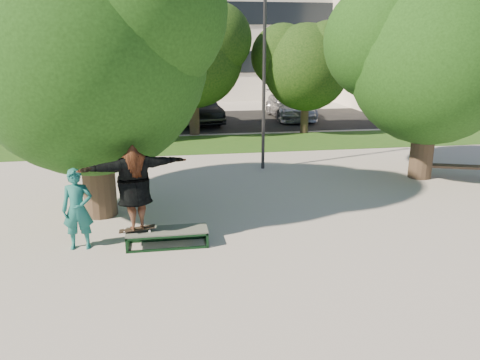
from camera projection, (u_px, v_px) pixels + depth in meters
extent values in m
plane|color=#A9A49B|center=(265.00, 219.00, 12.10)|extent=(120.00, 120.00, 0.00)
cube|color=#1A4C15|center=(242.00, 143.00, 21.25)|extent=(30.00, 4.00, 0.02)
cube|color=black|center=(207.00, 121.00, 27.25)|extent=(40.00, 8.00, 0.01)
cylinder|color=#38281E|center=(97.00, 156.00, 11.95)|extent=(0.84, 0.84, 3.20)
sphere|color=#16360E|center=(88.00, 56.00, 11.26)|extent=(5.80, 5.80, 5.80)
sphere|color=#16360E|center=(30.00, 25.00, 11.65)|extent=(4.35, 4.35, 4.35)
sphere|color=#16360E|center=(140.00, 10.00, 10.62)|extent=(4.06, 4.06, 4.06)
cylinder|color=#38281E|center=(424.00, 134.00, 15.44)|extent=(0.76, 0.76, 3.00)
sphere|color=#16360E|center=(432.00, 63.00, 14.80)|extent=(5.20, 5.20, 5.20)
sphere|color=#16360E|center=(384.00, 41.00, 15.15)|extent=(3.90, 3.90, 3.90)
sphere|color=#16360E|center=(480.00, 32.00, 14.23)|extent=(3.64, 3.64, 3.64)
cylinder|color=#38281E|center=(74.00, 112.00, 21.13)|extent=(0.44, 0.44, 2.80)
sphere|color=black|center=(69.00, 65.00, 20.55)|extent=(4.40, 4.40, 4.40)
sphere|color=black|center=(45.00, 52.00, 20.85)|extent=(3.30, 3.30, 3.30)
sphere|color=black|center=(89.00, 47.00, 20.07)|extent=(3.08, 3.08, 3.08)
cylinder|color=#38281E|center=(194.00, 104.00, 22.89)|extent=(0.50, 0.50, 3.00)
sphere|color=black|center=(193.00, 57.00, 22.27)|extent=(4.80, 4.80, 4.80)
sphere|color=black|center=(166.00, 44.00, 22.59)|extent=(3.60, 3.60, 3.60)
sphere|color=black|center=(216.00, 39.00, 21.74)|extent=(3.36, 3.36, 3.36)
cylinder|color=#38281E|center=(305.00, 107.00, 23.32)|extent=(0.40, 0.40, 2.60)
sphere|color=black|center=(306.00, 67.00, 22.77)|extent=(4.20, 4.20, 4.20)
sphere|color=black|center=(283.00, 56.00, 23.06)|extent=(3.15, 3.15, 3.15)
sphere|color=black|center=(329.00, 52.00, 22.31)|extent=(2.94, 2.94, 2.94)
cylinder|color=#2D2D30|center=(264.00, 84.00, 16.14)|extent=(0.12, 0.12, 6.00)
cube|color=black|center=(168.00, 62.00, 34.57)|extent=(27.60, 0.12, 1.60)
cube|color=black|center=(166.00, 12.00, 33.59)|extent=(27.60, 0.12, 1.60)
cube|color=silver|center=(441.00, 48.00, 34.57)|extent=(15.00, 10.00, 8.00)
cube|color=#475147|center=(167.00, 230.00, 10.42)|extent=(1.80, 0.60, 0.03)
cylinder|color=white|center=(124.00, 233.00, 10.19)|extent=(0.06, 0.03, 0.06)
cylinder|color=white|center=(125.00, 230.00, 10.34)|extent=(0.06, 0.03, 0.06)
cylinder|color=white|center=(150.00, 231.00, 10.27)|extent=(0.06, 0.03, 0.06)
cylinder|color=white|center=(150.00, 228.00, 10.42)|extent=(0.06, 0.03, 0.06)
cube|color=black|center=(137.00, 229.00, 10.29)|extent=(0.78, 0.20, 0.10)
imported|color=#532623|center=(134.00, 188.00, 10.03)|extent=(2.40, 1.25, 1.88)
imported|color=#1A635F|center=(78.00, 209.00, 10.14)|extent=(0.66, 0.44, 1.81)
cube|color=#49392C|center=(427.00, 172.00, 15.82)|extent=(0.19, 0.19, 0.39)
cube|color=#49392C|center=(461.00, 167.00, 15.58)|extent=(2.91, 1.32, 0.08)
imported|color=#A0A1A4|center=(46.00, 109.00, 26.12)|extent=(2.01, 4.87, 1.65)
imported|color=black|center=(199.00, 109.00, 26.43)|extent=(2.58, 4.96, 1.55)
imported|color=slate|center=(172.00, 108.00, 26.87)|extent=(2.91, 5.78, 1.57)
imported|color=silver|center=(290.00, 105.00, 28.06)|extent=(2.29, 5.47, 1.58)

